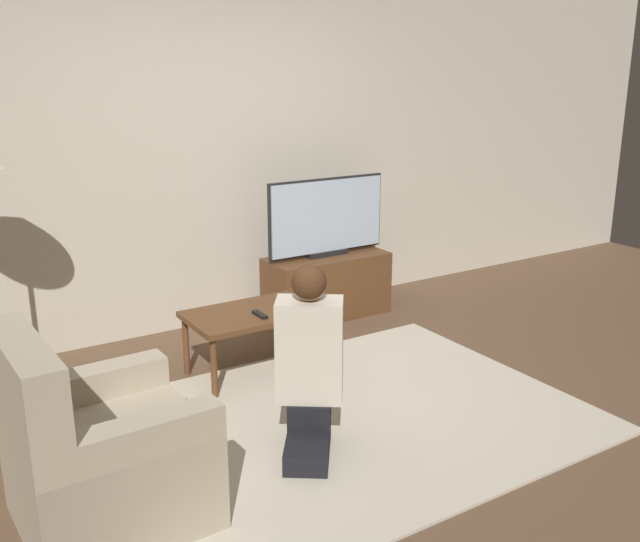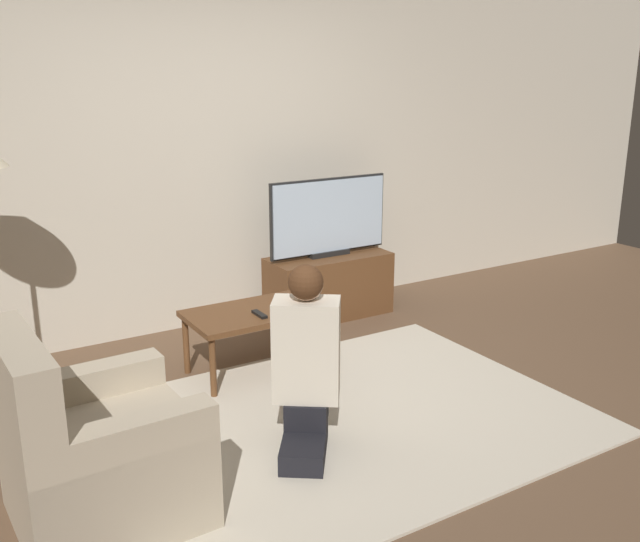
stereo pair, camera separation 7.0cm
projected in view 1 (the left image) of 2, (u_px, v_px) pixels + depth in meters
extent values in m
plane|color=brown|center=(338.00, 423.00, 4.01)|extent=(10.00, 10.00, 0.00)
cube|color=beige|center=(193.00, 156.00, 5.21)|extent=(10.00, 0.06, 2.60)
cube|color=beige|center=(338.00, 422.00, 4.01)|extent=(2.73, 1.98, 0.02)
cube|color=brown|center=(327.00, 286.00, 5.67)|extent=(0.98, 0.42, 0.50)
cube|color=black|center=(327.00, 253.00, 5.60)|extent=(0.35, 0.08, 0.04)
cube|color=black|center=(326.00, 216.00, 5.52)|extent=(1.02, 0.03, 0.59)
cube|color=silver|center=(327.00, 216.00, 5.52)|extent=(0.99, 0.04, 0.56)
cube|color=brown|center=(252.00, 314.00, 4.56)|extent=(0.83, 0.52, 0.04)
cylinder|color=brown|center=(214.00, 369.00, 4.25)|extent=(0.04, 0.04, 0.39)
cylinder|color=brown|center=(320.00, 344.00, 4.63)|extent=(0.04, 0.04, 0.39)
cylinder|color=brown|center=(186.00, 346.00, 4.60)|extent=(0.04, 0.04, 0.39)
cylinder|color=brown|center=(286.00, 324.00, 4.99)|extent=(0.04, 0.04, 0.39)
cube|color=#B7A88E|center=(112.00, 473.00, 3.11)|extent=(0.79, 0.77, 0.46)
cube|color=#B7A88E|center=(27.00, 395.00, 2.82)|extent=(0.19, 0.74, 0.45)
cube|color=#B7A88E|center=(135.00, 491.00, 2.85)|extent=(0.77, 0.17, 0.60)
cube|color=#B7A88E|center=(89.00, 430.00, 3.32)|extent=(0.77, 0.17, 0.60)
cube|color=black|center=(308.00, 446.00, 3.63)|extent=(0.42, 0.46, 0.11)
cube|color=black|center=(310.00, 410.00, 3.74)|extent=(0.32, 0.32, 0.14)
cube|color=beige|center=(310.00, 350.00, 3.65)|extent=(0.39, 0.36, 0.54)
sphere|color=#DBAD8E|center=(309.00, 284.00, 3.55)|extent=(0.17, 0.17, 0.17)
sphere|color=#4C2D19|center=(309.00, 282.00, 3.53)|extent=(0.18, 0.18, 0.18)
cube|color=black|center=(314.00, 320.00, 4.00)|extent=(0.13, 0.11, 0.04)
cylinder|color=beige|center=(331.00, 328.00, 3.88)|extent=(0.23, 0.29, 0.07)
cylinder|color=beige|center=(294.00, 327.00, 3.89)|extent=(0.23, 0.29, 0.07)
cube|color=black|center=(260.00, 315.00, 4.47)|extent=(0.04, 0.15, 0.02)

